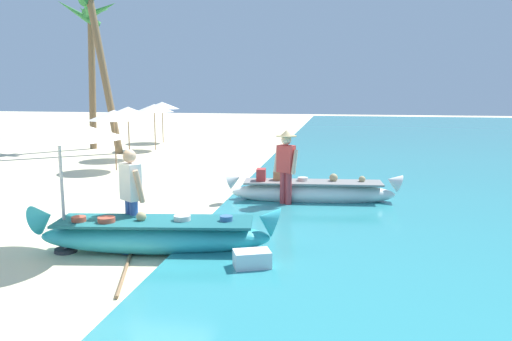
{
  "coord_description": "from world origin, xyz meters",
  "views": [
    {
      "loc": [
        3.68,
        -8.25,
        2.66
      ],
      "look_at": [
        1.88,
        2.1,
        0.9
      ],
      "focal_mm": 35.6,
      "sensor_mm": 36.0,
      "label": 1
    }
  ],
  "objects_px": {
    "palm_tree_leaning_seaward": "(91,12)",
    "person_vendor_hatted": "(286,164)",
    "boat_white_midground": "(312,192)",
    "cooler_box": "(252,262)",
    "patio_umbrella_large": "(58,129)",
    "palm_tree_tall_inland": "(91,32)",
    "person_tourist_customer": "(131,192)",
    "paddle": "(127,265)",
    "boat_cyan_foreground": "(155,235)"
  },
  "relations": [
    {
      "from": "palm_tree_leaning_seaward",
      "to": "person_vendor_hatted",
      "type": "bearing_deg",
      "value": -43.23
    },
    {
      "from": "boat_white_midground",
      "to": "cooler_box",
      "type": "xyz_separation_m",
      "value": [
        -0.57,
        -4.44,
        -0.13
      ]
    },
    {
      "from": "boat_white_midground",
      "to": "patio_umbrella_large",
      "type": "xyz_separation_m",
      "value": [
        -3.71,
        -4.01,
        1.69
      ]
    },
    {
      "from": "person_vendor_hatted",
      "to": "palm_tree_tall_inland",
      "type": "height_order",
      "value": "palm_tree_tall_inland"
    },
    {
      "from": "person_vendor_hatted",
      "to": "person_tourist_customer",
      "type": "xyz_separation_m",
      "value": [
        -2.24,
        -3.06,
        -0.08
      ]
    },
    {
      "from": "paddle",
      "to": "palm_tree_leaning_seaward",
      "type": "bearing_deg",
      "value": 118.63
    },
    {
      "from": "person_vendor_hatted",
      "to": "cooler_box",
      "type": "relative_size",
      "value": 3.33
    },
    {
      "from": "person_vendor_hatted",
      "to": "palm_tree_leaning_seaward",
      "type": "relative_size",
      "value": 0.25
    },
    {
      "from": "person_tourist_customer",
      "to": "paddle",
      "type": "distance_m",
      "value": 1.39
    },
    {
      "from": "boat_cyan_foreground",
      "to": "palm_tree_tall_inland",
      "type": "xyz_separation_m",
      "value": [
        -7.47,
        12.62,
        4.53
      ]
    },
    {
      "from": "person_vendor_hatted",
      "to": "paddle",
      "type": "distance_m",
      "value": 4.6
    },
    {
      "from": "cooler_box",
      "to": "paddle",
      "type": "relative_size",
      "value": 0.28
    },
    {
      "from": "boat_white_midground",
      "to": "boat_cyan_foreground",
      "type": "bearing_deg",
      "value": -120.81
    },
    {
      "from": "palm_tree_tall_inland",
      "to": "cooler_box",
      "type": "xyz_separation_m",
      "value": [
        9.17,
        -13.25,
        -4.66
      ]
    },
    {
      "from": "paddle",
      "to": "boat_white_midground",
      "type": "bearing_deg",
      "value": 61.49
    },
    {
      "from": "person_vendor_hatted",
      "to": "palm_tree_tall_inland",
      "type": "relative_size",
      "value": 0.28
    },
    {
      "from": "palm_tree_leaning_seaward",
      "to": "cooler_box",
      "type": "relative_size",
      "value": 13.28
    },
    {
      "from": "person_tourist_customer",
      "to": "boat_cyan_foreground",
      "type": "bearing_deg",
      "value": -31.03
    },
    {
      "from": "boat_cyan_foreground",
      "to": "person_vendor_hatted",
      "type": "bearing_deg",
      "value": 62.93
    },
    {
      "from": "palm_tree_tall_inland",
      "to": "cooler_box",
      "type": "bearing_deg",
      "value": -55.33
    },
    {
      "from": "boat_cyan_foreground",
      "to": "boat_white_midground",
      "type": "height_order",
      "value": "boat_cyan_foreground"
    },
    {
      "from": "patio_umbrella_large",
      "to": "palm_tree_tall_inland",
      "type": "bearing_deg",
      "value": 115.15
    },
    {
      "from": "person_tourist_customer",
      "to": "patio_umbrella_large",
      "type": "relative_size",
      "value": 0.75
    },
    {
      "from": "boat_cyan_foreground",
      "to": "cooler_box",
      "type": "bearing_deg",
      "value": -20.48
    },
    {
      "from": "palm_tree_leaning_seaward",
      "to": "paddle",
      "type": "height_order",
      "value": "palm_tree_leaning_seaward"
    },
    {
      "from": "person_vendor_hatted",
      "to": "palm_tree_leaning_seaward",
      "type": "bearing_deg",
      "value": 136.77
    },
    {
      "from": "person_tourist_customer",
      "to": "palm_tree_leaning_seaward",
      "type": "relative_size",
      "value": 0.24
    },
    {
      "from": "patio_umbrella_large",
      "to": "paddle",
      "type": "height_order",
      "value": "patio_umbrella_large"
    },
    {
      "from": "patio_umbrella_large",
      "to": "palm_tree_leaning_seaward",
      "type": "xyz_separation_m",
      "value": [
        -5.31,
        11.55,
        3.48
      ]
    },
    {
      "from": "boat_cyan_foreground",
      "to": "patio_umbrella_large",
      "type": "bearing_deg",
      "value": -171.81
    },
    {
      "from": "person_vendor_hatted",
      "to": "palm_tree_leaning_seaward",
      "type": "xyz_separation_m",
      "value": [
        -8.48,
        7.97,
        4.48
      ]
    },
    {
      "from": "person_vendor_hatted",
      "to": "paddle",
      "type": "xyz_separation_m",
      "value": [
        -1.9,
        -4.07,
        -0.96
      ]
    },
    {
      "from": "patio_umbrella_large",
      "to": "cooler_box",
      "type": "relative_size",
      "value": 4.2
    },
    {
      "from": "boat_cyan_foreground",
      "to": "person_vendor_hatted",
      "type": "xyz_separation_m",
      "value": [
        1.72,
        3.37,
        0.69
      ]
    },
    {
      "from": "patio_umbrella_large",
      "to": "cooler_box",
      "type": "height_order",
      "value": "patio_umbrella_large"
    },
    {
      "from": "patio_umbrella_large",
      "to": "person_tourist_customer",
      "type": "bearing_deg",
      "value": 29.14
    },
    {
      "from": "person_vendor_hatted",
      "to": "cooler_box",
      "type": "bearing_deg",
      "value": -90.36
    },
    {
      "from": "person_tourist_customer",
      "to": "palm_tree_leaning_seaward",
      "type": "distance_m",
      "value": 13.46
    },
    {
      "from": "boat_white_midground",
      "to": "person_vendor_hatted",
      "type": "xyz_separation_m",
      "value": [
        -0.54,
        -0.43,
        0.69
      ]
    },
    {
      "from": "boat_white_midground",
      "to": "person_vendor_hatted",
      "type": "relative_size",
      "value": 2.31
    },
    {
      "from": "palm_tree_leaning_seaward",
      "to": "paddle",
      "type": "relative_size",
      "value": 3.73
    },
    {
      "from": "boat_cyan_foreground",
      "to": "patio_umbrella_large",
      "type": "relative_size",
      "value": 1.87
    },
    {
      "from": "palm_tree_leaning_seaward",
      "to": "cooler_box",
      "type": "bearing_deg",
      "value": -54.78
    },
    {
      "from": "palm_tree_tall_inland",
      "to": "palm_tree_leaning_seaward",
      "type": "height_order",
      "value": "palm_tree_leaning_seaward"
    },
    {
      "from": "cooler_box",
      "to": "palm_tree_leaning_seaward",
      "type": "bearing_deg",
      "value": 103.87
    },
    {
      "from": "boat_cyan_foreground",
      "to": "palm_tree_tall_inland",
      "type": "distance_m",
      "value": 15.35
    },
    {
      "from": "palm_tree_tall_inland",
      "to": "paddle",
      "type": "relative_size",
      "value": 3.34
    },
    {
      "from": "boat_cyan_foreground",
      "to": "paddle",
      "type": "height_order",
      "value": "boat_cyan_foreground"
    },
    {
      "from": "boat_white_midground",
      "to": "cooler_box",
      "type": "height_order",
      "value": "boat_white_midground"
    },
    {
      "from": "person_vendor_hatted",
      "to": "paddle",
      "type": "relative_size",
      "value": 0.93
    }
  ]
}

